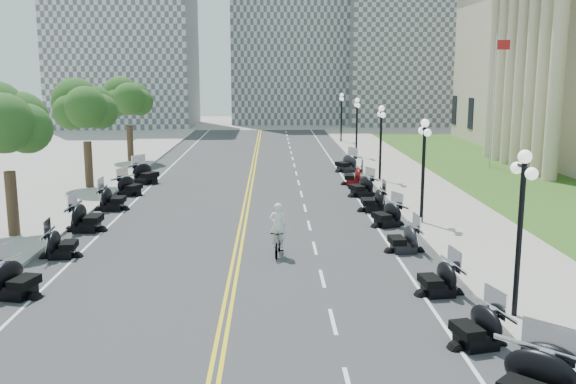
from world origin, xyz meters
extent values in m
plane|color=gray|center=(0.00, 0.00, 0.00)|extent=(160.00, 160.00, 0.00)
cube|color=#333335|center=(0.00, 10.00, 0.00)|extent=(16.00, 90.00, 0.01)
cube|color=yellow|center=(-0.12, 10.00, 0.01)|extent=(0.12, 90.00, 0.00)
cube|color=yellow|center=(0.12, 10.00, 0.01)|extent=(0.12, 90.00, 0.00)
cube|color=white|center=(6.40, 10.00, 0.01)|extent=(0.12, 90.00, 0.00)
cube|color=white|center=(-6.40, 10.00, 0.01)|extent=(0.12, 90.00, 0.00)
cube|color=white|center=(3.20, -8.00, 0.01)|extent=(0.12, 2.00, 0.00)
cube|color=white|center=(3.20, -4.00, 0.01)|extent=(0.12, 2.00, 0.00)
cube|color=white|center=(3.20, 0.00, 0.01)|extent=(0.12, 2.00, 0.00)
cube|color=white|center=(3.20, 4.00, 0.01)|extent=(0.12, 2.00, 0.00)
cube|color=white|center=(3.20, 8.00, 0.01)|extent=(0.12, 2.00, 0.00)
cube|color=white|center=(3.20, 12.00, 0.01)|extent=(0.12, 2.00, 0.00)
cube|color=white|center=(3.20, 16.00, 0.01)|extent=(0.12, 2.00, 0.00)
cube|color=white|center=(3.20, 20.00, 0.01)|extent=(0.12, 2.00, 0.00)
cube|color=white|center=(3.20, 24.00, 0.01)|extent=(0.12, 2.00, 0.00)
cube|color=white|center=(3.20, 28.00, 0.01)|extent=(0.12, 2.00, 0.00)
cube|color=white|center=(3.20, 32.00, 0.01)|extent=(0.12, 2.00, 0.00)
cube|color=white|center=(3.20, 36.00, 0.01)|extent=(0.12, 2.00, 0.00)
cube|color=white|center=(3.20, 40.00, 0.01)|extent=(0.12, 2.00, 0.00)
cube|color=white|center=(3.20, 44.00, 0.01)|extent=(0.12, 2.00, 0.00)
cube|color=white|center=(3.20, 48.00, 0.01)|extent=(0.12, 2.00, 0.00)
cube|color=white|center=(3.20, 52.00, 0.01)|extent=(0.12, 2.00, 0.00)
cube|color=#9E9991|center=(10.50, 10.00, 0.07)|extent=(5.00, 90.00, 0.15)
cube|color=#9E9991|center=(-10.50, 10.00, 0.07)|extent=(5.00, 90.00, 0.15)
cube|color=#356023|center=(17.50, 18.00, 0.05)|extent=(9.00, 60.00, 0.10)
cube|color=gray|center=(-18.00, 62.00, 13.00)|extent=(18.00, 14.00, 26.00)
cube|color=gray|center=(4.00, 68.00, 15.00)|extent=(16.00, 12.00, 30.00)
cube|color=gray|center=(22.00, 65.00, 11.00)|extent=(20.00, 14.00, 22.00)
imported|color=#A51414|center=(1.64, -1.13, 0.55)|extent=(0.71, 1.88, 1.10)
imported|color=silver|center=(1.64, -1.13, 2.02)|extent=(0.67, 0.44, 1.83)
camera|label=1|loc=(1.41, -25.86, 7.29)|focal=40.00mm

